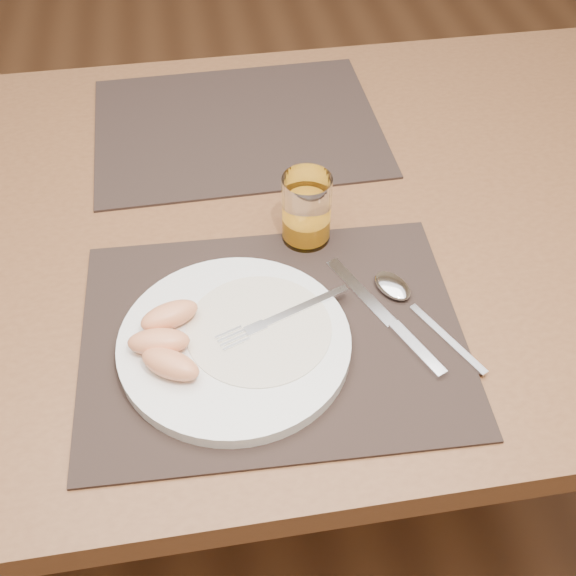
% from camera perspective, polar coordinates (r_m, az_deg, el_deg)
% --- Properties ---
extents(ground, '(5.00, 5.00, 0.00)m').
position_cam_1_polar(ground, '(1.61, -1.91, -15.02)').
color(ground, brown).
rests_on(ground, ground).
extents(table, '(1.40, 0.90, 0.75)m').
position_cam_1_polar(table, '(1.07, -2.77, 2.30)').
color(table, brown).
rests_on(table, ground).
extents(placemat_near, '(0.46, 0.37, 0.00)m').
position_cam_1_polar(placemat_near, '(0.86, -1.22, -3.74)').
color(placemat_near, '#2D211C').
rests_on(placemat_near, table).
extents(placemat_far, '(0.45, 0.35, 0.00)m').
position_cam_1_polar(placemat_far, '(1.19, -4.02, 12.63)').
color(placemat_far, '#2D211C').
rests_on(placemat_far, table).
extents(plate, '(0.27, 0.27, 0.02)m').
position_cam_1_polar(plate, '(0.84, -4.25, -4.38)').
color(plate, white).
rests_on(plate, placemat_near).
extents(plate_dressing, '(0.17, 0.17, 0.00)m').
position_cam_1_polar(plate_dressing, '(0.84, -2.32, -3.23)').
color(plate_dressing, white).
rests_on(plate_dressing, plate).
extents(fork, '(0.17, 0.08, 0.00)m').
position_cam_1_polar(fork, '(0.85, -1.17, -2.57)').
color(fork, silver).
rests_on(fork, plate).
extents(knife, '(0.10, 0.21, 0.01)m').
position_cam_1_polar(knife, '(0.87, 8.28, -2.85)').
color(knife, silver).
rests_on(knife, placemat_near).
extents(spoon, '(0.10, 0.18, 0.01)m').
position_cam_1_polar(spoon, '(0.90, 8.86, -0.40)').
color(spoon, silver).
rests_on(spoon, placemat_near).
extents(juice_glass, '(0.06, 0.06, 0.10)m').
position_cam_1_polar(juice_glass, '(0.95, 1.47, 6.02)').
color(juice_glass, white).
rests_on(juice_glass, placemat_near).
extents(grapefruit_wedges, '(0.09, 0.13, 0.03)m').
position_cam_1_polar(grapefruit_wedges, '(0.82, -9.60, -4.07)').
color(grapefruit_wedges, '#E7925E').
rests_on(grapefruit_wedges, plate).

